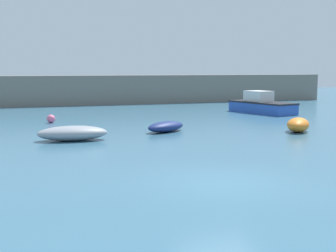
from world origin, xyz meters
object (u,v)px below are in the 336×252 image
Objects in this scene: rowboat_white_midwater at (73,133)px; mooring_buoy_pink at (51,119)px; rowboat_blue_near at (166,127)px; dinghy_near_pier at (298,125)px; cabin_cruiser_white at (261,105)px.

rowboat_white_midwater is 7.95m from mooring_buoy_pink.
rowboat_blue_near is 8.54m from mooring_buoy_pink.
dinghy_near_pier is 0.42× the size of cabin_cruiser_white.
rowboat_blue_near is 13.30m from cabin_cruiser_white.
cabin_cruiser_white reaches higher than rowboat_white_midwater.
mooring_buoy_pink is at bearing -85.63° from dinghy_near_pier.
dinghy_near_pier is 15.32m from mooring_buoy_pink.
cabin_cruiser_white is 16.34m from mooring_buoy_pink.
rowboat_blue_near is (-6.94, 2.32, -0.10)m from dinghy_near_pier.
rowboat_blue_near is at bearing -66.86° from cabin_cruiser_white.
mooring_buoy_pink is (-16.26, -1.59, -0.35)m from cabin_cruiser_white.
rowboat_blue_near is 0.48× the size of cabin_cruiser_white.
rowboat_white_midwater is at bearing -87.52° from mooring_buoy_pink.
dinghy_near_pier is at bearing 130.38° from rowboat_blue_near.
rowboat_blue_near is 5.51m from rowboat_white_midwater.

